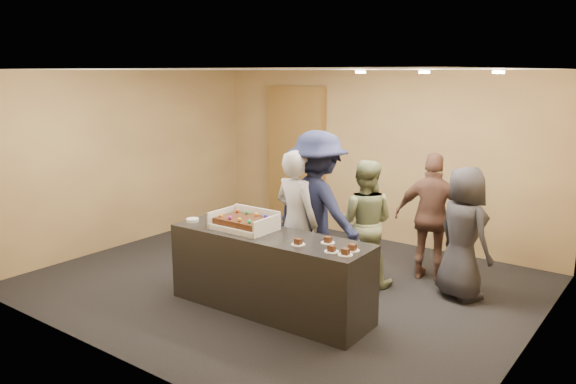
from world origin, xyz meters
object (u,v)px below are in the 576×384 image
Objects in this scene: plate_stack at (192,220)px; person_server_grey at (296,222)px; sheet_cake at (244,221)px; person_brown_extra at (433,217)px; person_sage_man at (364,223)px; serving_counter at (269,273)px; person_navy_man at (317,211)px; storage_cabinet at (296,157)px; person_dark_suit at (463,233)px; cake_box at (245,225)px.

plate_stack is 1.26m from person_server_grey.
sheet_cake is at bearing 76.93° from person_server_grey.
sheet_cake is at bearing 41.61° from person_brown_extra.
person_sage_man is at bearing 59.51° from sheet_cake.
person_sage_man is (1.53, 1.50, -0.11)m from plate_stack.
person_brown_extra is (1.07, 2.05, 0.39)m from serving_counter.
serving_counter is 1.21× the size of person_navy_man.
sheet_cake is 0.34× the size of person_server_grey.
person_sage_man is at bearing 70.97° from serving_counter.
plate_stack is at bearing 47.60° from person_server_grey.
person_sage_man is at bearing 33.64° from person_brown_extra.
plate_stack is (-1.09, -0.12, 0.47)m from serving_counter.
storage_cabinet is 1.51× the size of person_sage_man.
person_dark_suit is at bearing -139.96° from person_server_grey.
person_navy_man is 1.19× the size of person_brown_extra.
person_sage_man is at bearing -37.42° from storage_cabinet.
storage_cabinet is 3.86m from person_dark_suit.
sheet_cake reaches higher than plate_stack.
cake_box is (-0.37, 0.03, 0.50)m from serving_counter.
storage_cabinet is 16.29× the size of plate_stack.
person_server_grey is 1.99m from person_dark_suit.
storage_cabinet reaches higher than person_dark_suit.
plate_stack is 0.09× the size of person_dark_suit.
serving_counter is 1.49m from person_sage_man.
storage_cabinet is at bearing 7.05° from person_dark_suit.
person_sage_man is 1.21m from person_dark_suit.
person_dark_suit reaches higher than plate_stack.
serving_counter is 2.35m from person_dark_suit.
person_navy_man is at bearing 27.23° from person_sage_man.
storage_cabinet is at bearing 104.13° from plate_stack.
cake_box is at bearing 41.27° from person_brown_extra.
sheet_cake is 2.60m from person_dark_suit.
person_dark_suit is (1.98, 1.68, -0.20)m from sheet_cake.
cake_box is 1.58m from person_sage_man.
serving_counter is 3.41× the size of cake_box.
cake_box is 0.36× the size of person_navy_man.
person_brown_extra is 0.66m from person_dark_suit.
serving_counter is at bearing -4.04° from cake_box.
person_sage_man is 0.93m from person_brown_extra.
person_sage_man is (0.54, 0.72, -0.08)m from person_server_grey.
sheet_cake is (-0.00, -0.03, 0.05)m from cake_box.
person_server_grey is 1.10× the size of person_dark_suit.
sheet_cake is (-0.37, -0.00, 0.55)m from serving_counter.
person_navy_man is (0.03, 0.92, 0.54)m from serving_counter.
person_sage_man is (0.44, 1.37, 0.35)m from serving_counter.
person_dark_suit is at bearing -145.40° from person_navy_man.
storage_cabinet reaches higher than person_navy_man.
person_sage_man reaches higher than sheet_cake.
person_dark_suit is at bearing 174.02° from person_sage_man.
person_dark_suit is (1.98, 1.65, -0.15)m from cake_box.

